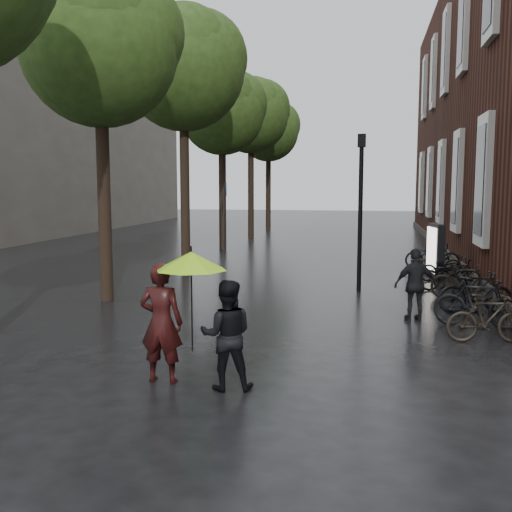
% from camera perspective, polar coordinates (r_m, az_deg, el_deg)
% --- Properties ---
extents(ground, '(120.00, 120.00, 0.00)m').
position_cam_1_polar(ground, '(7.84, -7.78, -14.97)').
color(ground, black).
extents(street_trees, '(4.33, 34.03, 8.91)m').
position_cam_1_polar(street_trees, '(23.91, -4.97, 15.10)').
color(street_trees, black).
rests_on(street_trees, ground).
extents(person_burgundy, '(0.66, 0.44, 1.78)m').
position_cam_1_polar(person_burgundy, '(8.92, -9.01, -6.28)').
color(person_burgundy, black).
rests_on(person_burgundy, ground).
extents(person_black, '(0.87, 0.74, 1.57)m').
position_cam_1_polar(person_black, '(8.54, -2.81, -7.51)').
color(person_black, black).
rests_on(person_black, ground).
extents(lime_umbrella, '(1.03, 1.03, 1.52)m').
position_cam_1_polar(lime_umbrella, '(8.50, -6.19, -0.48)').
color(lime_umbrella, black).
rests_on(lime_umbrella, ground).
extents(pedestrian_walking, '(0.98, 0.60, 1.55)m').
position_cam_1_polar(pedestrian_walking, '(13.17, 14.96, -2.67)').
color(pedestrian_walking, black).
rests_on(pedestrian_walking, ground).
extents(parked_bicycles, '(2.02, 10.37, 1.04)m').
position_cam_1_polar(parked_bicycles, '(16.75, 18.28, -1.86)').
color(parked_bicycles, black).
rests_on(parked_bicycles, ground).
extents(ad_lightbox, '(0.26, 1.12, 1.69)m').
position_cam_1_polar(ad_lightbox, '(19.24, 16.72, 0.44)').
color(ad_lightbox, black).
rests_on(ad_lightbox, ground).
extents(lamp_post, '(0.22, 0.22, 4.22)m').
position_cam_1_polar(lamp_post, '(16.34, 9.93, 5.57)').
color(lamp_post, black).
rests_on(lamp_post, ground).
extents(cycle_sign, '(0.16, 0.54, 2.96)m').
position_cam_1_polar(cycle_sign, '(25.10, -2.98, 4.70)').
color(cycle_sign, '#262628').
rests_on(cycle_sign, ground).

